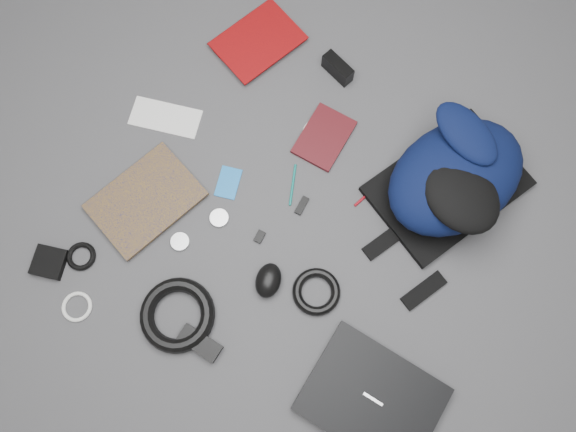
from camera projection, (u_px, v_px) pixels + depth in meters
The scene contains 23 objects.
ground at pixel (288, 218), 1.57m from camera, with size 4.00×4.00×0.00m, color #4F4F51.
backpack at pixel (456, 177), 1.51m from camera, with size 0.31×0.45×0.19m, color black, non-canonical shape.
laptop at pixel (372, 399), 1.43m from camera, with size 0.33×0.26×0.03m, color black.
textbook_red at pixel (239, 21), 1.72m from camera, with size 0.18×0.25×0.03m, color maroon.
comic_book at pixel (123, 174), 1.59m from camera, with size 0.21×0.29×0.02m, color #AF7E0C.
envelope at pixel (165, 117), 1.65m from camera, with size 0.20×0.09×0.00m, color white.
dvd_case at pixel (324, 137), 1.63m from camera, with size 0.13×0.18×0.01m, color #3D0B0F.
compact_camera at pixel (338, 68), 1.66m from camera, with size 0.10×0.04×0.06m, color black.
sticker_disc at pixel (317, 133), 1.64m from camera, with size 0.09×0.09×0.00m, color silver.
pen_teal at pixel (293, 185), 1.59m from camera, with size 0.01×0.01×0.12m, color #0D756B.
pen_red at pixel (372, 191), 1.59m from camera, with size 0.01×0.01×0.13m, color maroon.
id_badge at pixel (228, 183), 1.60m from camera, with size 0.06×0.09×0.00m, color #1C7DD8.
usb_black at pixel (302, 205), 1.58m from camera, with size 0.02×0.05×0.01m, color black.
key_fob at pixel (260, 237), 1.55m from camera, with size 0.02×0.03×0.01m, color black.
mouse at pixel (268, 280), 1.50m from camera, with size 0.07×0.10×0.05m, color black.
headphone_left at pixel (219, 218), 1.56m from camera, with size 0.05×0.05×0.01m, color #B9BABC.
headphone_right at pixel (180, 242), 1.55m from camera, with size 0.05×0.05×0.01m, color silver.
cable_coil at pixel (316, 292), 1.50m from camera, with size 0.13×0.13×0.03m, color black.
power_brick at pixel (200, 343), 1.47m from camera, with size 0.12×0.05×0.03m, color black.
power_cord_coil at pixel (177, 315), 1.48m from camera, with size 0.20×0.20×0.04m, color black.
pouch at pixel (49, 262), 1.53m from camera, with size 0.08×0.08×0.02m, color black.
earbud_coil at pixel (81, 256), 1.54m from camera, with size 0.08×0.08×0.01m, color black.
white_cable_coil at pixel (77, 307), 1.50m from camera, with size 0.08×0.08×0.01m, color white.
Camera 1 is at (0.21, -0.35, 1.52)m, focal length 35.00 mm.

